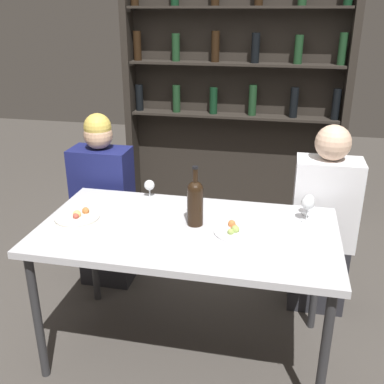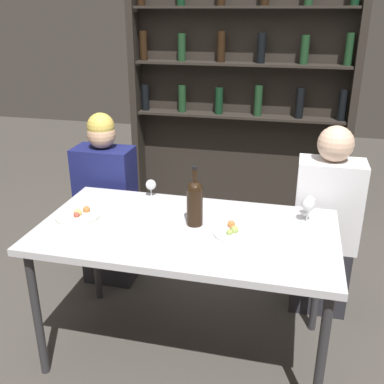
% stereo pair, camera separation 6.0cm
% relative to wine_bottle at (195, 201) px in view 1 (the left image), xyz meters
% --- Properties ---
extents(ground_plane, '(10.00, 10.00, 0.00)m').
position_rel_wine_bottle_xyz_m(ground_plane, '(-0.03, -0.05, -0.90)').
color(ground_plane, '#47423D').
extents(dining_table, '(1.51, 0.81, 0.77)m').
position_rel_wine_bottle_xyz_m(dining_table, '(-0.03, -0.05, -0.19)').
color(dining_table, silver).
rests_on(dining_table, ground_plane).
extents(wine_rack_wall, '(1.90, 0.21, 2.08)m').
position_rel_wine_bottle_xyz_m(wine_rack_wall, '(-0.03, 1.82, 0.19)').
color(wine_rack_wall, '#28231E').
rests_on(wine_rack_wall, ground_plane).
extents(wine_bottle, '(0.08, 0.08, 0.32)m').
position_rel_wine_bottle_xyz_m(wine_bottle, '(0.00, 0.00, 0.00)').
color(wine_bottle, black).
rests_on(wine_bottle, dining_table).
extents(wine_glass_0, '(0.07, 0.07, 0.14)m').
position_rel_wine_bottle_xyz_m(wine_glass_0, '(0.56, 0.16, -0.04)').
color(wine_glass_0, silver).
rests_on(wine_glass_0, dining_table).
extents(wine_glass_1, '(0.06, 0.06, 0.11)m').
position_rel_wine_bottle_xyz_m(wine_glass_1, '(-0.33, 0.30, -0.06)').
color(wine_glass_1, silver).
rests_on(wine_glass_1, dining_table).
extents(wine_glass_2, '(0.06, 0.06, 0.12)m').
position_rel_wine_bottle_xyz_m(wine_glass_2, '(0.57, 0.24, -0.05)').
color(wine_glass_2, silver).
rests_on(wine_glass_2, dining_table).
extents(food_plate_0, '(0.24, 0.24, 0.05)m').
position_rel_wine_bottle_xyz_m(food_plate_0, '(-0.62, -0.06, -0.12)').
color(food_plate_0, silver).
rests_on(food_plate_0, dining_table).
extents(food_plate_1, '(0.24, 0.24, 0.04)m').
position_rel_wine_bottle_xyz_m(food_plate_1, '(0.22, -0.05, -0.12)').
color(food_plate_1, white).
rests_on(food_plate_1, dining_table).
extents(seated_person_left, '(0.38, 0.22, 1.20)m').
position_rel_wine_bottle_xyz_m(seated_person_left, '(-0.73, 0.53, -0.33)').
color(seated_person_left, '#26262B').
rests_on(seated_person_left, ground_plane).
extents(seated_person_right, '(0.38, 0.22, 1.20)m').
position_rel_wine_bottle_xyz_m(seated_person_right, '(0.69, 0.53, -0.33)').
color(seated_person_right, '#26262B').
rests_on(seated_person_right, ground_plane).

